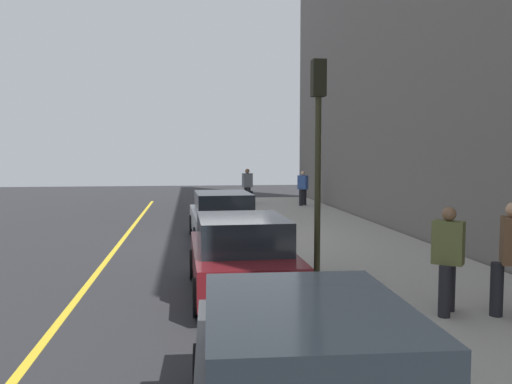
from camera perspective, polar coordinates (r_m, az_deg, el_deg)
The scene contains 12 objects.
ground_plane at distance 16.01m, azimuth -3.21°, elevation -5.45°, with size 56.00×56.00×0.00m, color #28282B.
sidewalk at distance 16.56m, azimuth 8.30°, elevation -4.90°, with size 28.00×4.60×0.15m, color #A39E93.
lane_stripe_centre at distance 16.11m, azimuth -14.69°, elevation -5.51°, with size 28.00×0.14×0.01m, color gold.
snow_bank_curb at distance 16.21m, azimuth -0.77°, elevation -4.93°, with size 8.17×0.56×0.22m, color white.
parked_car_maroon at distance 10.02m, azimuth -1.65°, elevation -6.91°, with size 4.19×1.96×1.51m.
parked_car_silver at distance 16.05m, azimuth -3.69°, elevation -2.69°, with size 4.73×2.03×1.51m.
pedestrian_grey_coat at distance 26.29m, azimuth -0.95°, elevation 0.76°, with size 0.57×0.54×1.77m.
pedestrian_brown_coat at distance 9.03m, azimuth 26.14°, elevation -6.32°, with size 0.57×0.56×1.80m.
pedestrian_olive_coat at distance 8.83m, azimuth 20.20°, elevation -6.68°, with size 0.51×0.54×1.71m.
pedestrian_blue_coat at distance 25.59m, azimuth 5.13°, elevation 0.54°, with size 0.52×0.53×1.68m.
traffic_light_pole at distance 10.22m, azimuth 6.77°, elevation 6.38°, with size 0.35×0.26×4.33m.
rolling_suitcase at distance 26.76m, azimuth -0.62°, elevation -0.53°, with size 0.34×0.22×0.98m.
Camera 1 is at (-15.75, 1.10, 2.70)m, focal length 36.66 mm.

